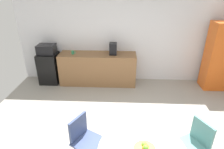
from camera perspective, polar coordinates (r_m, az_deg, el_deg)
name	(u,v)px	position (r m, az deg, el deg)	size (l,w,h in m)	color
wall_back	(123,37)	(5.54, 3.27, 11.14)	(6.00, 0.10, 2.60)	silver
counter_block	(98,69)	(5.52, -4.22, 1.74)	(2.16, 0.60, 0.90)	brown
mini_fridge	(49,68)	(5.87, -18.20, 1.87)	(0.54, 0.54, 0.89)	black
microwave	(47,49)	(5.68, -18.98, 7.18)	(0.48, 0.38, 0.26)	black
locker_cabinet	(218,57)	(5.84, 29.18, 4.68)	(0.60, 0.50, 1.83)	orange
chair_teal	(196,140)	(3.32, 23.92, -17.50)	(0.57, 0.57, 0.83)	silver
chair_navy	(83,135)	(3.16, -8.63, -17.53)	(0.57, 0.57, 0.83)	silver
mug_white	(73,52)	(5.43, -11.63, 6.48)	(0.13, 0.08, 0.09)	#338C59
coffee_maker	(113,49)	(5.27, 0.34, 7.73)	(0.20, 0.24, 0.32)	black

